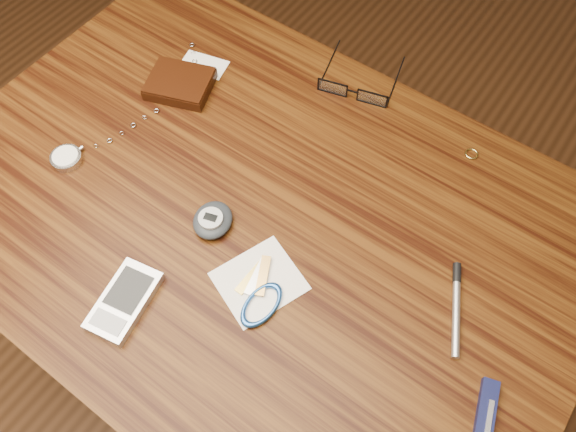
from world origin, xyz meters
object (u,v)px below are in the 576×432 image
(pocket_watch, at_px, (73,154))
(pda_phone, at_px, (124,301))
(desk, at_px, (257,240))
(silver_pen, at_px, (456,301))
(pocket_knife, at_px, (485,417))
(wallet_and_card, at_px, (180,83))
(notepad_keys, at_px, (260,293))
(pedometer, at_px, (213,220))
(eyeglasses, at_px, (353,90))

(pocket_watch, xyz_separation_m, pda_phone, (0.24, -0.13, 0.00))
(desk, height_order, silver_pen, silver_pen)
(desk, distance_m, pocket_knife, 0.43)
(wallet_and_card, bearing_deg, notepad_keys, -33.49)
(pocket_knife, bearing_deg, pda_phone, -162.42)
(desk, xyz_separation_m, pda_phone, (-0.05, -0.22, 0.11))
(pda_phone, xyz_separation_m, pedometer, (0.02, 0.17, 0.00))
(pocket_watch, xyz_separation_m, pedometer, (0.26, 0.03, 0.01))
(desk, bearing_deg, notepad_keys, -49.10)
(pda_phone, bearing_deg, desk, 76.87)
(wallet_and_card, height_order, pedometer, pedometer)
(eyeglasses, height_order, pedometer, same)
(pedometer, bearing_deg, wallet_and_card, 140.81)
(pedometer, xyz_separation_m, pocket_knife, (0.45, -0.02, -0.01))
(pocket_watch, xyz_separation_m, silver_pen, (0.61, 0.13, -0.00))
(pda_phone, height_order, pocket_knife, pda_phone)
(pedometer, bearing_deg, pocket_watch, -172.50)
(wallet_and_card, relative_size, pedometer, 1.97)
(pda_phone, distance_m, notepad_keys, 0.18)
(desk, xyz_separation_m, wallet_and_card, (-0.25, 0.12, 0.11))
(pda_phone, relative_size, pocket_knife, 1.24)
(desk, relative_size, pda_phone, 8.29)
(pocket_watch, bearing_deg, silver_pen, 12.17)
(pedometer, distance_m, silver_pen, 0.36)
(pocket_knife, bearing_deg, pocket_watch, -178.75)
(pocket_watch, bearing_deg, notepad_keys, -2.17)
(desk, distance_m, silver_pen, 0.34)
(eyeglasses, relative_size, pedometer, 1.94)
(pedometer, distance_m, pocket_knife, 0.45)
(desk, height_order, pocket_knife, pocket_knife)
(eyeglasses, relative_size, pocket_watch, 0.45)
(desk, height_order, eyeglasses, eyeglasses)
(wallet_and_card, bearing_deg, silver_pen, -7.96)
(eyeglasses, relative_size, pda_phone, 1.28)
(desk, bearing_deg, pocket_watch, -162.89)
(pocket_knife, bearing_deg, desk, 169.79)
(wallet_and_card, xyz_separation_m, eyeglasses, (0.25, 0.16, 0.00))
(eyeglasses, height_order, notepad_keys, eyeglasses)
(desk, bearing_deg, pda_phone, -103.13)
(wallet_and_card, distance_m, pocket_watch, 0.21)
(eyeglasses, height_order, pda_phone, eyeglasses)
(notepad_keys, bearing_deg, pocket_knife, 5.29)
(eyeglasses, distance_m, pocket_knife, 0.54)
(desk, height_order, wallet_and_card, wallet_and_card)
(desk, distance_m, notepad_keys, 0.17)
(pda_phone, xyz_separation_m, pocket_knife, (0.47, 0.15, -0.00))
(pda_phone, height_order, pedometer, pedometer)
(pocket_watch, height_order, pedometer, pedometer)
(pda_phone, distance_m, silver_pen, 0.45)
(wallet_and_card, bearing_deg, pocket_knife, -16.37)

